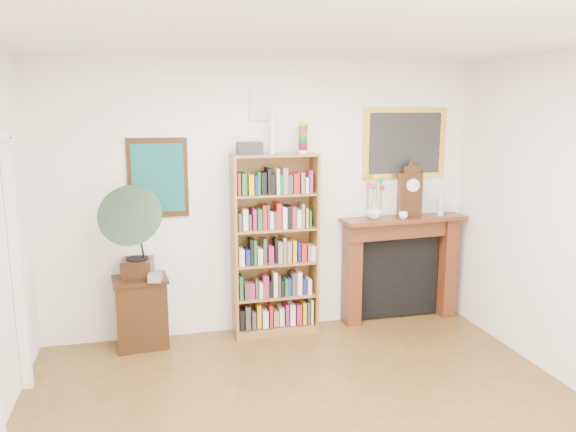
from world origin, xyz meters
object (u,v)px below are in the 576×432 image
(fireplace, at_px, (400,259))
(cd_stack, at_px, (155,277))
(gramophone, at_px, (135,227))
(flower_vase, at_px, (374,211))
(bottle_left, at_px, (441,205))
(side_cabinet, at_px, (142,312))
(bottle_right, at_px, (441,206))
(mantel_clock, at_px, (410,192))
(bookshelf, at_px, (275,235))
(teacup, at_px, (403,215))

(fireplace, height_order, cd_stack, fireplace)
(gramophone, xyz_separation_m, cd_stack, (0.16, -0.04, -0.49))
(flower_vase, height_order, bottle_left, bottle_left)
(side_cabinet, relative_size, cd_stack, 5.88)
(flower_vase, distance_m, bottle_right, 0.80)
(gramophone, xyz_separation_m, flower_vase, (2.44, 0.14, 0.02))
(cd_stack, distance_m, bottle_right, 3.13)
(fireplace, relative_size, mantel_clock, 2.55)
(bookshelf, distance_m, fireplace, 1.47)
(mantel_clock, xyz_separation_m, flower_vase, (-0.43, -0.05, -0.18))
(bookshelf, bearing_deg, bottle_right, 0.63)
(bookshelf, bearing_deg, cd_stack, -172.05)
(gramophone, height_order, flower_vase, gramophone)
(side_cabinet, distance_m, cd_stack, 0.45)
(cd_stack, bearing_deg, gramophone, 165.10)
(fireplace, bearing_deg, bottle_right, -7.50)
(cd_stack, xyz_separation_m, bottle_left, (3.06, 0.19, 0.54))
(bookshelf, height_order, teacup, bookshelf)
(side_cabinet, height_order, bottle_left, bottle_left)
(bottle_left, bearing_deg, bookshelf, -179.78)
(bookshelf, relative_size, bottle_left, 9.00)
(teacup, bearing_deg, gramophone, -178.47)
(cd_stack, bearing_deg, flower_vase, 4.64)
(bookshelf, xyz_separation_m, mantel_clock, (1.50, 0.05, 0.39))
(side_cabinet, bearing_deg, flower_vase, -4.86)
(gramophone, relative_size, bottle_right, 4.67)
(side_cabinet, bearing_deg, bottle_right, -4.22)
(mantel_clock, height_order, bottle_right, mantel_clock)
(flower_vase, bearing_deg, teacup, -12.82)
(bottle_right, bearing_deg, gramophone, -176.66)
(fireplace, distance_m, cd_stack, 2.64)
(mantel_clock, distance_m, flower_vase, 0.47)
(bookshelf, distance_m, teacup, 1.39)
(gramophone, relative_size, bottle_left, 3.90)
(teacup, bearing_deg, fireplace, 71.63)
(cd_stack, bearing_deg, fireplace, 5.61)
(gramophone, bearing_deg, teacup, 9.47)
(bookshelf, bearing_deg, side_cabinet, -179.38)
(cd_stack, height_order, flower_vase, flower_vase)
(gramophone, distance_m, teacup, 2.74)
(teacup, bearing_deg, bottle_left, 9.11)
(fireplace, relative_size, bottle_right, 7.02)
(gramophone, bearing_deg, bottle_left, 10.60)
(gramophone, bearing_deg, bottle_right, 11.28)
(fireplace, relative_size, gramophone, 1.50)
(bottle_left, bearing_deg, flower_vase, -179.46)
(mantel_clock, bearing_deg, fireplace, 173.52)
(bottle_left, bearing_deg, side_cabinet, -179.28)
(gramophone, bearing_deg, cd_stack, -6.96)
(flower_vase, relative_size, teacup, 1.79)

